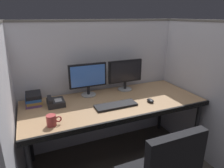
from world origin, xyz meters
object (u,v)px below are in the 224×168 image
Objects in this scene: coffee_mug at (52,120)px; desk at (114,106)px; monitor_left at (88,77)px; book_stack at (34,99)px; desk_phone at (55,102)px; keyboard_main at (116,105)px; monitor_right at (125,73)px; computer_mouse at (150,101)px.

desk is at bearing 19.74° from coffee_mug.
coffee_mug is (-0.47, -0.52, -0.17)m from monitor_left.
book_stack is 1.14× the size of desk_phone.
monitor_right is at bearing 52.91° from keyboard_main.
desk is at bearing -133.51° from monitor_right.
coffee_mug is at bearing -150.91° from monitor_right.
desk is at bearing -14.48° from desk_phone.
monitor_left reaches higher than coffee_mug.
monitor_right is at bearing 8.52° from desk_phone.
book_stack reaches higher than desk.
monitor_left reaches higher than book_stack.
keyboard_main is (-0.03, -0.11, 0.06)m from desk.
keyboard_main is at bearing 172.85° from computer_mouse.
desk is 15.08× the size of coffee_mug.
desk is 8.78× the size of book_stack.
book_stack is at bearing 161.16° from desk.
keyboard_main is at bearing -105.26° from desk.
keyboard_main is at bearing -26.72° from book_stack.
monitor_left is 0.45m from desk_phone.
monitor_right is at bearing 0.63° from book_stack.
monitor_left is at bearing 18.12° from desk_phone.
monitor_right reaches higher than keyboard_main.
monitor_right is at bearing 46.49° from desk.
book_stack is (-1.06, -0.01, -0.16)m from monitor_right.
keyboard_main is 1.99× the size of book_stack.
book_stack is 0.23m from desk_phone.
monitor_left reaches higher than keyboard_main.
desk_phone reaches higher than desk.
keyboard_main reaches higher than desk.
computer_mouse is at bearing 4.56° from coffee_mug.
computer_mouse is at bearing -24.73° from desk.
book_stack is (-1.14, 0.43, 0.04)m from computer_mouse.
coffee_mug is 0.66× the size of desk_phone.
desk is 0.84m from book_stack.
keyboard_main is (0.17, -0.39, -0.20)m from monitor_left.
monitor_right is (0.47, 0.00, 0.00)m from monitor_left.
coffee_mug is at bearing -168.65° from keyboard_main.
monitor_right reaches higher than computer_mouse.
desk is 4.42× the size of keyboard_main.
book_stack is at bearing 159.31° from computer_mouse.
coffee_mug is (-0.64, -0.13, 0.04)m from keyboard_main.
monitor_left is 1.00× the size of monitor_right.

